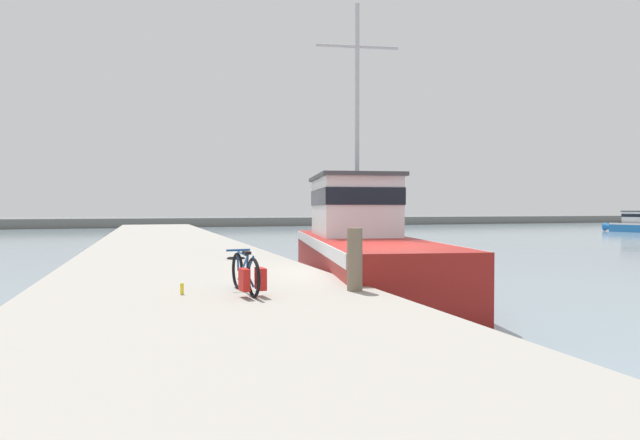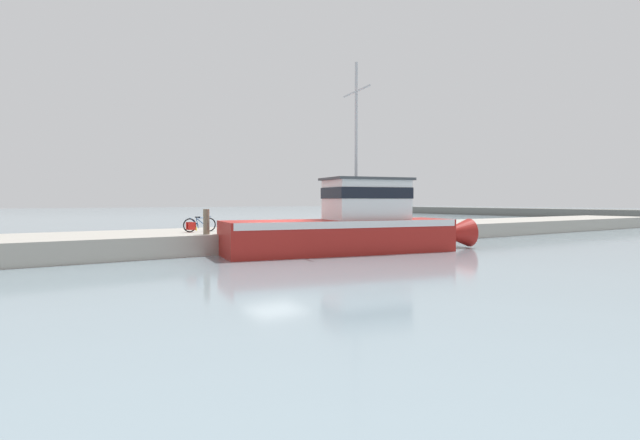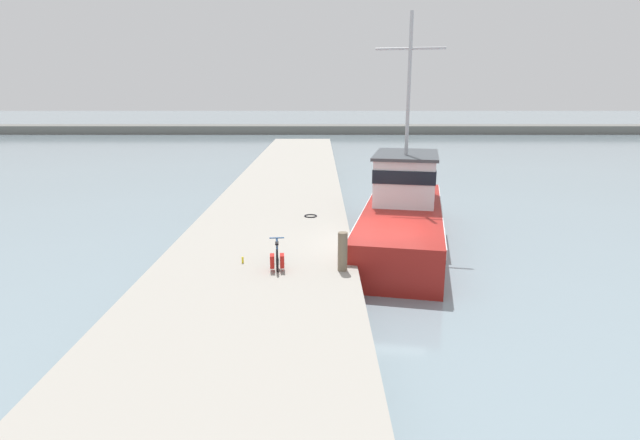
# 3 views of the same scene
# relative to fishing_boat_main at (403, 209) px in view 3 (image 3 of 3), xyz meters

# --- Properties ---
(ground_plane) EXTENTS (320.00, 320.00, 0.00)m
(ground_plane) POSITION_rel_fishing_boat_main_xyz_m (-1.11, -3.51, -1.30)
(ground_plane) COLOR gray
(dock_pier) EXTENTS (6.05, 80.00, 0.92)m
(dock_pier) POSITION_rel_fishing_boat_main_xyz_m (-5.29, -3.51, -0.84)
(dock_pier) COLOR #A39E93
(dock_pier) RESTS_ON ground_plane
(far_shoreline) EXTENTS (180.00, 5.00, 1.20)m
(far_shoreline) POSITION_rel_fishing_boat_main_xyz_m (28.89, 56.48, -0.70)
(far_shoreline) COLOR slate
(far_shoreline) RESTS_ON ground_plane
(fishing_boat_main) EXTENTS (5.06, 12.89, 8.79)m
(fishing_boat_main) POSITION_rel_fishing_boat_main_xyz_m (0.00, 0.00, 0.00)
(fishing_boat_main) COLOR maroon
(fishing_boat_main) RESTS_ON ground_plane
(bicycle_touring) EXTENTS (0.51, 1.68, 0.74)m
(bicycle_touring) POSITION_rel_fishing_boat_main_xyz_m (-4.61, -5.82, -0.04)
(bicycle_touring) COLOR black
(bicycle_touring) RESTS_ON dock_pier
(mooring_post) EXTENTS (0.28, 0.28, 1.12)m
(mooring_post) POSITION_rel_fishing_boat_main_xyz_m (-2.72, -6.08, 0.18)
(mooring_post) COLOR #756651
(mooring_post) RESTS_ON dock_pier
(hose_coil) EXTENTS (0.53, 0.53, 0.04)m
(hose_coil) POSITION_rel_fishing_boat_main_xyz_m (-3.75, 0.36, -0.36)
(hose_coil) COLOR black
(hose_coil) RESTS_ON dock_pier
(water_bottle_on_curb) EXTENTS (0.06, 0.06, 0.19)m
(water_bottle_on_curb) POSITION_rel_fishing_boat_main_xyz_m (-5.67, -5.46, -0.28)
(water_bottle_on_curb) COLOR yellow
(water_bottle_on_curb) RESTS_ON dock_pier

